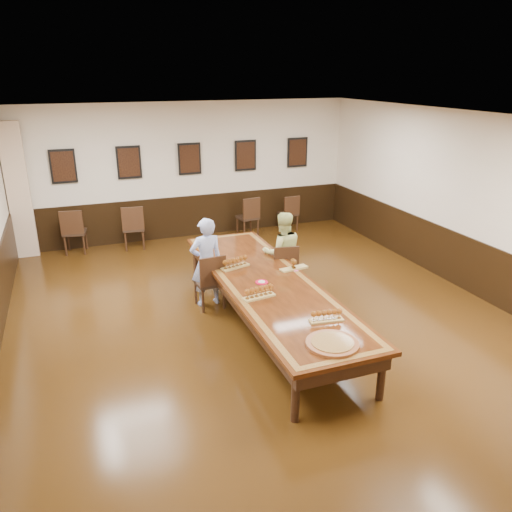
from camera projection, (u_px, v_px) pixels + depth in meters
name	position (u px, v px, depth m)	size (l,w,h in m)	color
floor	(267.00, 324.00, 8.07)	(8.00, 10.00, 0.02)	black
ceiling	(269.00, 119.00, 6.94)	(8.00, 10.00, 0.02)	white
wall_back	(189.00, 171.00, 11.90)	(8.00, 0.02, 3.20)	beige
wall_right	(477.00, 206.00, 8.83)	(0.02, 10.00, 3.20)	beige
chair_man	(209.00, 280.00, 8.51)	(0.46, 0.50, 0.98)	black
chair_woman	(283.00, 268.00, 9.04)	(0.45, 0.49, 0.96)	black
spare_chair_a	(74.00, 231.00, 11.07)	(0.48, 0.52, 1.02)	black
spare_chair_b	(133.00, 227.00, 11.36)	(0.48, 0.52, 1.02)	black
spare_chair_c	(248.00, 216.00, 12.27)	(0.46, 0.50, 0.98)	black
spare_chair_d	(288.00, 212.00, 12.71)	(0.43, 0.46, 0.91)	black
person_man	(206.00, 262.00, 8.49)	(0.57, 0.38, 1.56)	#536FCF
person_woman	(282.00, 252.00, 9.04)	(0.75, 0.58, 1.51)	#D7E08C
pink_phone	(295.00, 270.00, 8.25)	(0.07, 0.14, 0.01)	#E64C9C
curtain	(18.00, 191.00, 10.54)	(0.45, 0.18, 2.90)	#CFAC8E
wainscoting	(267.00, 296.00, 7.89)	(8.00, 10.00, 1.00)	black
conference_table	(267.00, 289.00, 7.85)	(1.40, 5.00, 0.76)	#321508
posters	(190.00, 159.00, 11.73)	(6.14, 0.04, 0.74)	black
flight_a	(235.00, 263.00, 8.30)	(0.53, 0.30, 0.19)	#A28544
flight_b	(294.00, 265.00, 8.25)	(0.50, 0.22, 0.18)	#A28544
flight_c	(259.00, 293.00, 7.20)	(0.51, 0.22, 0.18)	#A28544
flight_d	(326.00, 316.00, 6.53)	(0.47, 0.20, 0.17)	#A28544
red_plate_grp	(262.00, 282.00, 7.74)	(0.20, 0.20, 0.03)	red
carved_platter	(332.00, 344.00, 5.98)	(0.79, 0.79, 0.05)	#612D13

